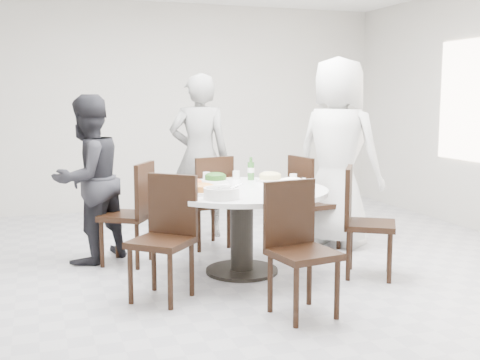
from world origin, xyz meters
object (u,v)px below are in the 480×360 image
object	(u,v)px
diner_left	(88,179)
chair_s	(304,251)
diner_right	(338,152)
chair_ne	(316,202)
rice_bowl	(292,189)
soup_bowl	(222,193)
beverage_bottle	(251,169)
chair_n	(206,201)
chair_se	(370,222)
chair_sw	(161,239)
chair_nw	(126,213)
dining_table	(242,231)
diner_middle	(199,156)

from	to	relation	value
diner_left	chair_s	bearing A→B (deg)	85.74
diner_right	chair_ne	bearing A→B (deg)	63.65
rice_bowl	soup_bowl	bearing A→B (deg)	175.70
diner_right	beverage_bottle	distance (m)	1.02
diner_right	rice_bowl	world-z (taller)	diner_right
chair_n	chair_s	xyz separation A→B (m)	(0.11, -2.13, 0.00)
chair_se	rice_bowl	size ratio (longest dim) A/B	3.70
diner_left	rice_bowl	size ratio (longest dim) A/B	6.10
chair_s	diner_left	distance (m)	2.36
chair_sw	chair_nw	bearing A→B (deg)	137.05
chair_ne	chair_sw	distance (m)	2.12
rice_bowl	diner_left	bearing A→B (deg)	139.83
rice_bowl	chair_s	bearing A→B (deg)	-106.63
chair_sw	chair_se	world-z (taller)	same
chair_s	diner_left	bearing A→B (deg)	114.79
chair_ne	beverage_bottle	xyz separation A→B (m)	(-0.75, -0.11, 0.39)
chair_ne	dining_table	bearing A→B (deg)	111.30
chair_ne	chair_sw	world-z (taller)	same
diner_left	rice_bowl	bearing A→B (deg)	101.74
chair_s	chair_se	bearing A→B (deg)	26.68
dining_table	beverage_bottle	bearing A→B (deg)	61.92
chair_ne	soup_bowl	xyz separation A→B (m)	(-1.32, -1.02, 0.32)
chair_nw	diner_left	distance (m)	0.48
chair_sw	diner_middle	bearing A→B (deg)	108.62
diner_middle	beverage_bottle	distance (m)	1.02
chair_se	diner_left	world-z (taller)	diner_left
chair_n	rice_bowl	bearing A→B (deg)	90.45
chair_ne	rice_bowl	distance (m)	1.34
dining_table	soup_bowl	xyz separation A→B (m)	(-0.32, -0.43, 0.42)
soup_bowl	rice_bowl	bearing A→B (deg)	-4.30
chair_se	diner_middle	size ratio (longest dim) A/B	0.53
diner_middle	rice_bowl	bearing A→B (deg)	109.49
chair_sw	chair_n	bearing A→B (deg)	104.10
chair_nw	beverage_bottle	world-z (taller)	beverage_bottle
diner_right	diner_left	distance (m)	2.52
diner_left	beverage_bottle	world-z (taller)	diner_left
chair_nw	soup_bowl	xyz separation A→B (m)	(0.60, -1.04, 0.32)
diner_middle	diner_left	world-z (taller)	diner_middle
chair_nw	chair_n	bearing A→B (deg)	144.35
chair_ne	diner_left	size ratio (longest dim) A/B	0.61
soup_bowl	diner_right	bearing A→B (deg)	33.65
chair_nw	chair_s	xyz separation A→B (m)	(0.99, -1.76, 0.00)
diner_middle	rice_bowl	xyz separation A→B (m)	(0.25, -1.95, -0.09)
dining_table	chair_se	xyz separation A→B (m)	(1.01, -0.47, 0.10)
dining_table	chair_nw	xyz separation A→B (m)	(-0.92, 0.61, 0.10)
chair_ne	diner_right	bearing A→B (deg)	-92.39
dining_table	chair_s	world-z (taller)	chair_s
chair_se	diner_right	xyz separation A→B (m)	(0.26, 1.09, 0.50)
dining_table	diner_right	world-z (taller)	diner_right
diner_left	chair_n	bearing A→B (deg)	151.02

